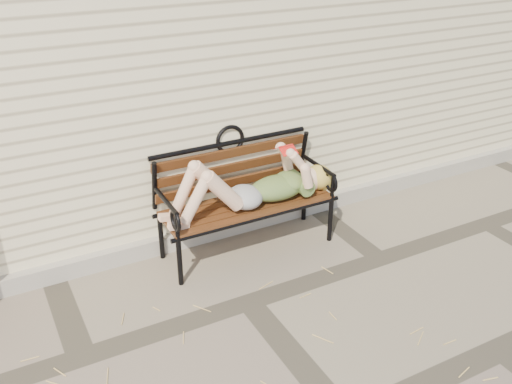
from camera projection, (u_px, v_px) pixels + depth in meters
ground at (249, 302)px, 4.30m from camera, size 80.00×80.00×0.00m
house_wall at (117, 30)px, 5.98m from camera, size 8.00×4.00×3.00m
foundation_strip at (199, 235)px, 5.03m from camera, size 8.00×0.10×0.15m
garden_bench at (242, 184)px, 4.79m from camera, size 1.60×0.64×1.04m
reading_woman at (250, 186)px, 4.68m from camera, size 1.51×0.34×0.48m
straw_scatter at (198, 378)px, 3.61m from camera, size 2.88×1.64×0.01m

